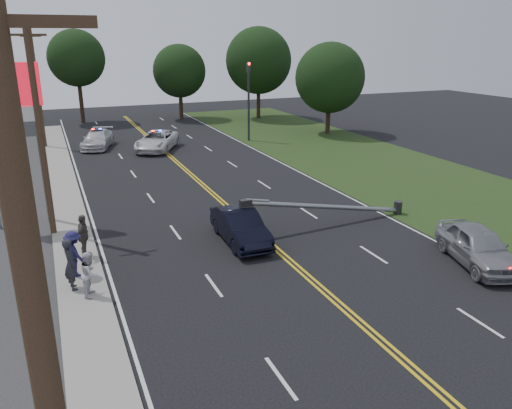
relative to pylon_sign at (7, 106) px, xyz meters
name	(u,v)px	position (x,y,z in m)	size (l,w,h in m)	color
ground	(353,316)	(10.50, -14.00, -6.00)	(120.00, 120.00, 0.00)	black
sidewalk	(74,246)	(2.10, -4.00, -5.94)	(1.80, 70.00, 0.12)	gray
grass_verge	(448,192)	(24.00, -4.00, -5.99)	(12.00, 80.00, 0.01)	#213213
centerline_yellow	(245,222)	(10.50, -4.00, -5.99)	(0.36, 80.00, 0.00)	gold
pylon_sign	(7,106)	(0.00, 0.00, 0.00)	(3.20, 0.35, 8.00)	gray
traffic_signal	(249,95)	(18.80, 16.00, -1.79)	(0.28, 0.41, 7.05)	#2D2D30
fallen_streetlight	(336,207)	(14.69, -6.00, -5.08)	(9.36, 0.44, 1.91)	#2D2D30
utility_pole_mid	(40,131)	(1.30, -2.00, -0.91)	(1.60, 0.28, 10.00)	#382619
utility_pole_far	(38,88)	(1.30, 20.00, -0.91)	(1.60, 0.28, 10.00)	#382619
tree_6	(76,58)	(5.49, 32.79, 0.99)	(6.07, 6.07, 10.04)	black
tree_7	(179,71)	(16.40, 31.21, -0.54)	(6.00, 6.00, 8.47)	black
tree_8	(259,61)	(25.07, 28.40, 0.58)	(7.57, 7.57, 10.37)	black
tree_9	(330,78)	(27.42, 16.34, -0.59)	(6.71, 6.71, 8.77)	black
crashed_sedan	(240,226)	(9.33, -6.33, -5.24)	(1.61, 4.62, 1.52)	black
waiting_sedan	(478,246)	(17.65, -12.43, -5.19)	(1.91, 4.74, 1.62)	gray
emergency_a	(157,141)	(10.09, 15.22, -5.19)	(2.67, 5.80, 1.61)	silver
emergency_b	(98,139)	(5.53, 18.09, -5.24)	(2.11, 5.19, 1.50)	silver
bystander_a	(71,264)	(1.80, -8.40, -4.88)	(0.73, 0.48, 2.00)	#24242B
bystander_b	(90,274)	(2.40, -9.16, -5.03)	(0.82, 0.64, 1.69)	#BBBBC0
bystander_c	(74,254)	(1.99, -7.30, -4.94)	(1.21, 0.69, 1.87)	#1E1C46
bystander_d	(84,236)	(2.48, -5.54, -4.93)	(1.11, 0.46, 1.89)	#524842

